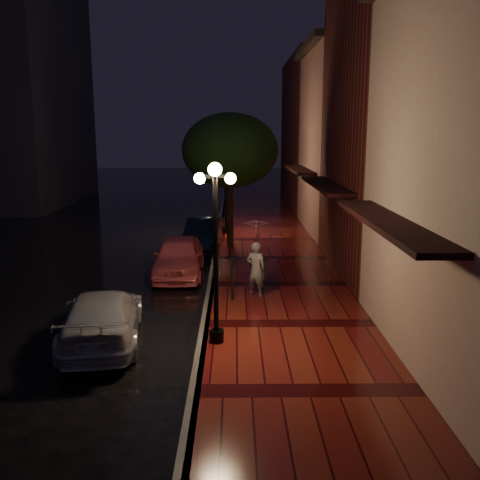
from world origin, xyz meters
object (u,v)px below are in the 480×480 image
(streetlamp_near, at_px, (216,243))
(pink_car, at_px, (179,256))
(streetlamp_far, at_px, (226,184))
(street_tree, at_px, (230,153))
(woman_with_umbrella, at_px, (256,246))
(parking_meter, at_px, (232,274))
(silver_car, at_px, (102,317))
(navy_car, at_px, (203,234))

(streetlamp_near, relative_size, pink_car, 1.02)
(streetlamp_far, bearing_deg, street_tree, -85.09)
(streetlamp_far, relative_size, pink_car, 1.02)
(pink_car, relative_size, woman_with_umbrella, 1.78)
(parking_meter, bearing_deg, woman_with_umbrella, 41.37)
(streetlamp_near, xyz_separation_m, street_tree, (0.26, 10.99, 1.64))
(street_tree, bearing_deg, streetlamp_near, -91.35)
(woman_with_umbrella, bearing_deg, silver_car, 64.58)
(street_tree, bearing_deg, streetlamp_far, 94.91)
(pink_car, height_order, woman_with_umbrella, woman_with_umbrella)
(streetlamp_near, relative_size, streetlamp_far, 1.00)
(woman_with_umbrella, bearing_deg, navy_car, -50.13)
(pink_car, bearing_deg, street_tree, 66.17)
(navy_car, bearing_deg, woman_with_umbrella, -70.50)
(woman_with_umbrella, bearing_deg, pink_car, -22.96)
(silver_car, bearing_deg, streetlamp_far, -109.70)
(streetlamp_far, relative_size, parking_meter, 3.29)
(streetlamp_near, xyz_separation_m, parking_meter, (0.36, 3.28, -1.66))
(pink_car, height_order, navy_car, pink_car)
(streetlamp_near, distance_m, parking_meter, 3.70)
(navy_car, height_order, parking_meter, parking_meter)
(streetlamp_far, xyz_separation_m, street_tree, (0.26, -3.01, 1.64))
(woman_with_umbrella, bearing_deg, street_tree, -59.01)
(pink_car, xyz_separation_m, navy_car, (0.62, 4.51, -0.03))
(navy_car, bearing_deg, streetlamp_near, -81.06)
(streetlamp_far, relative_size, silver_car, 0.95)
(streetlamp_near, bearing_deg, street_tree, 88.65)
(streetlamp_far, height_order, woman_with_umbrella, streetlamp_far)
(silver_car, relative_size, parking_meter, 3.45)
(street_tree, height_order, parking_meter, street_tree)
(pink_car, height_order, parking_meter, parking_meter)
(streetlamp_far, bearing_deg, streetlamp_near, -90.00)
(navy_car, bearing_deg, pink_car, -93.83)
(streetlamp_near, bearing_deg, parking_meter, 83.70)
(street_tree, bearing_deg, pink_car, -112.61)
(street_tree, xyz_separation_m, woman_with_umbrella, (0.84, -7.31, -2.52))
(streetlamp_far, relative_size, navy_car, 1.03)
(silver_car, bearing_deg, pink_car, -109.37)
(street_tree, distance_m, silver_car, 11.63)
(streetlamp_far, xyz_separation_m, pink_car, (-1.57, -7.41, -1.88))
(pink_car, bearing_deg, streetlamp_far, 76.78)
(silver_car, bearing_deg, street_tree, -114.19)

